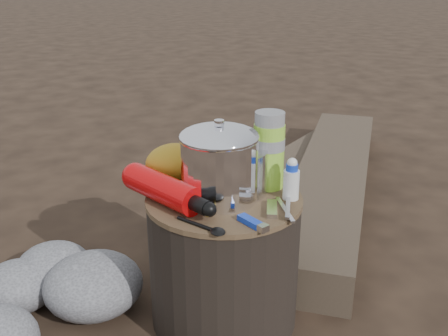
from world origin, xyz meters
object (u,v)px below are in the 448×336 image
object	(u,v)px
stump	(224,259)
fuel_bottle	(163,189)
log_main	(332,182)
travel_mug	(253,158)
camping_pot	(219,162)
thermos	(269,151)

from	to	relation	value
stump	fuel_bottle	size ratio (longest dim) A/B	1.32
log_main	travel_mug	xyz separation A→B (m)	(-0.59, -0.54, 0.38)
log_main	fuel_bottle	world-z (taller)	fuel_bottle
travel_mug	camping_pot	bearing A→B (deg)	-139.25
camping_pot	fuel_bottle	xyz separation A→B (m)	(-0.15, 0.02, -0.07)
log_main	travel_mug	bearing A→B (deg)	-103.18
fuel_bottle	travel_mug	world-z (taller)	travel_mug
stump	log_main	size ratio (longest dim) A/B	0.24
travel_mug	log_main	bearing A→B (deg)	42.49
stump	camping_pot	xyz separation A→B (m)	(-0.01, -0.00, 0.30)
camping_pot	fuel_bottle	distance (m)	0.17
log_main	camping_pot	world-z (taller)	camping_pot
log_main	travel_mug	world-z (taller)	travel_mug
log_main	camping_pot	xyz separation A→B (m)	(-0.74, -0.67, 0.43)
stump	thermos	xyz separation A→B (m)	(0.14, 0.03, 0.31)
thermos	travel_mug	distance (m)	0.11
stump	fuel_bottle	distance (m)	0.29
travel_mug	fuel_bottle	bearing A→B (deg)	-160.65
thermos	fuel_bottle	bearing A→B (deg)	-177.72
fuel_bottle	thermos	size ratio (longest dim) A/B	1.48
fuel_bottle	travel_mug	size ratio (longest dim) A/B	2.90
stump	thermos	bearing A→B (deg)	12.68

